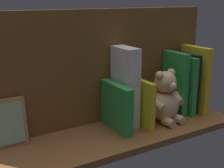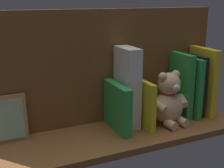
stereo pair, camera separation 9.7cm
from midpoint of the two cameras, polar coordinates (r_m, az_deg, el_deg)
ground_plane at (r=103.09cm, az=2.72°, el=-9.72°), size 92.43×26.61×2.20cm
shelf_back_panel at (r=105.48cm, az=0.11°, el=3.05°), size 92.43×1.50×39.94cm
book_0 at (r=122.38cm, az=18.82°, el=0.50°), size 2.65×14.47×25.41cm
book_1 at (r=121.34cm, az=17.33°, el=-0.11°), size 1.93×12.37×22.92cm
book_2 at (r=119.02cm, az=16.56°, el=-0.50°), size 1.95×13.97×22.34cm
book_3 at (r=117.41cm, az=15.15°, el=-0.22°), size 2.65×12.26×23.88cm
teddy_bear at (r=109.88cm, az=13.13°, el=-3.14°), size 15.36×12.89×19.02cm
book_4 at (r=106.43cm, az=8.12°, el=-3.56°), size 1.85×16.52×16.56cm
dictionary_thick_white at (r=104.47cm, az=5.53°, el=-0.65°), size 5.07×11.53×27.61cm
book_5 at (r=102.14cm, az=3.72°, el=-4.43°), size 2.90×16.30×16.04cm
picture_frame_leaning at (r=97.76cm, az=-16.69°, el=-6.48°), size 12.86×3.46×14.89cm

